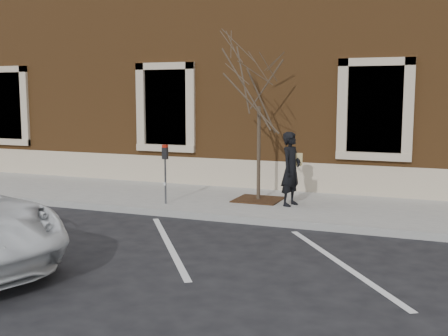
% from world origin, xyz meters
% --- Properties ---
extents(ground, '(120.00, 120.00, 0.00)m').
position_xyz_m(ground, '(0.00, 0.00, 0.00)').
color(ground, '#28282B').
rests_on(ground, ground).
extents(sidewalk_near, '(40.00, 3.50, 0.15)m').
position_xyz_m(sidewalk_near, '(0.00, 1.75, 0.07)').
color(sidewalk_near, '#BBB8AF').
rests_on(sidewalk_near, ground).
extents(curb_near, '(40.00, 0.12, 0.15)m').
position_xyz_m(curb_near, '(0.00, -0.05, 0.07)').
color(curb_near, '#9E9E99').
rests_on(curb_near, ground).
extents(parking_stripes, '(28.00, 4.40, 0.01)m').
position_xyz_m(parking_stripes, '(0.00, -2.20, 0.00)').
color(parking_stripes, silver).
rests_on(parking_stripes, ground).
extents(building_civic, '(40.00, 8.62, 8.00)m').
position_xyz_m(building_civic, '(0.00, 7.74, 4.00)').
color(building_civic, brown).
rests_on(building_civic, ground).
extents(man, '(0.57, 0.73, 1.76)m').
position_xyz_m(man, '(1.34, 1.52, 1.03)').
color(man, black).
rests_on(man, sidewalk_near).
extents(parking_meter, '(0.13, 0.10, 1.43)m').
position_xyz_m(parking_meter, '(-1.53, 0.62, 1.15)').
color(parking_meter, '#595B60').
rests_on(parking_meter, sidewalk_near).
extents(tree_grate, '(1.13, 1.13, 0.03)m').
position_xyz_m(tree_grate, '(0.42, 1.87, 0.16)').
color(tree_grate, '#432B15').
rests_on(tree_grate, sidewalk_near).
extents(sapling, '(2.55, 2.55, 4.26)m').
position_xyz_m(sapling, '(0.42, 1.87, 3.13)').
color(sapling, '#4A3B2D').
rests_on(sapling, sidewalk_near).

